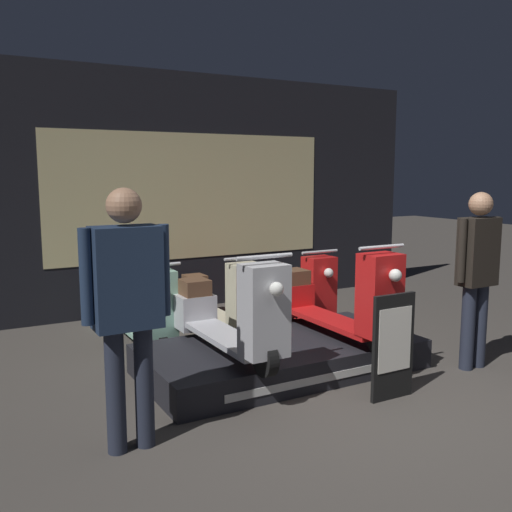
# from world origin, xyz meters

# --- Properties ---
(ground_plane) EXTENTS (30.00, 30.00, 0.00)m
(ground_plane) POSITION_xyz_m (0.00, 0.00, 0.00)
(ground_plane) COLOR #423D38
(shop_wall_back) EXTENTS (7.26, 0.09, 3.20)m
(shop_wall_back) POSITION_xyz_m (0.00, 4.03, 1.60)
(shop_wall_back) COLOR black
(shop_wall_back) RESTS_ON ground_plane
(display_platform) EXTENTS (2.62, 1.31, 0.28)m
(display_platform) POSITION_xyz_m (-0.30, 1.18, 0.14)
(display_platform) COLOR black
(display_platform) RESTS_ON ground_plane
(scooter_display_left) EXTENTS (0.49, 1.81, 0.97)m
(scooter_display_left) POSITION_xyz_m (-0.89, 1.09, 0.64)
(scooter_display_left) COLOR black
(scooter_display_left) RESTS_ON display_platform
(scooter_display_right) EXTENTS (0.49, 1.81, 0.97)m
(scooter_display_right) POSITION_xyz_m (0.28, 1.09, 0.64)
(scooter_display_right) COLOR black
(scooter_display_right) RESTS_ON display_platform
(scooter_backrow_0) EXTENTS (0.49, 1.81, 0.97)m
(scooter_backrow_0) POSITION_xyz_m (-1.19, 2.72, 0.36)
(scooter_backrow_0) COLOR black
(scooter_backrow_0) RESTS_ON ground_plane
(scooter_backrow_1) EXTENTS (0.49, 1.81, 0.97)m
(scooter_backrow_1) POSITION_xyz_m (-0.20, 2.72, 0.36)
(scooter_backrow_1) COLOR black
(scooter_backrow_1) RESTS_ON ground_plane
(scooter_backrow_2) EXTENTS (0.49, 1.81, 0.97)m
(scooter_backrow_2) POSITION_xyz_m (0.79, 2.72, 0.36)
(scooter_backrow_2) COLOR black
(scooter_backrow_2) RESTS_ON ground_plane
(person_left_browsing) EXTENTS (0.60, 0.25, 1.78)m
(person_left_browsing) POSITION_xyz_m (-2.02, 0.34, 1.06)
(person_left_browsing) COLOR #232838
(person_left_browsing) RESTS_ON ground_plane
(person_right_browsing) EXTENTS (0.53, 0.22, 1.70)m
(person_right_browsing) POSITION_xyz_m (1.36, 0.34, 0.98)
(person_right_browsing) COLOR #232838
(person_right_browsing) RESTS_ON ground_plane
(price_sign_board) EXTENTS (0.42, 0.04, 0.89)m
(price_sign_board) POSITION_xyz_m (0.14, 0.14, 0.45)
(price_sign_board) COLOR black
(price_sign_board) RESTS_ON ground_plane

